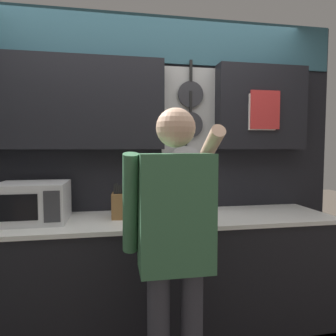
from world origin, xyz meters
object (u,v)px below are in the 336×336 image
(utensil_crock, at_px, (164,205))
(person, at_px, (175,237))
(microwave, at_px, (33,202))
(knife_block, at_px, (120,205))

(utensil_crock, relative_size, person, 0.21)
(microwave, bearing_deg, person, -38.49)
(microwave, distance_m, knife_block, 0.60)
(utensil_crock, height_order, person, person)
(knife_block, distance_m, utensil_crock, 0.33)
(microwave, bearing_deg, utensil_crock, 0.18)
(microwave, height_order, knife_block, microwave)
(microwave, relative_size, person, 0.28)
(utensil_crock, distance_m, person, 0.70)
(microwave, bearing_deg, knife_block, 0.04)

